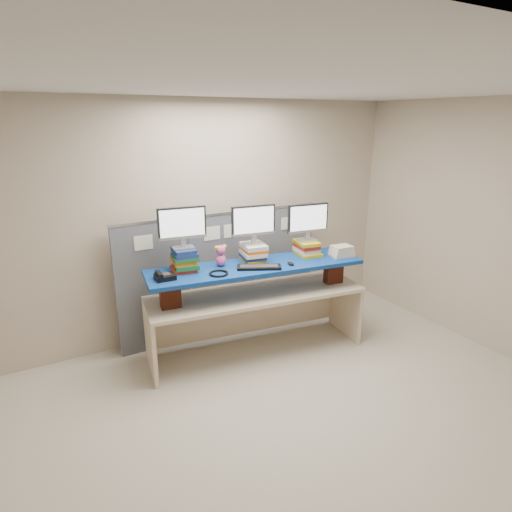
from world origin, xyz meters
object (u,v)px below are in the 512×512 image
desk_phone (164,276)px  keyboard (259,267)px  desk (256,304)px  monitor_center (253,222)px  monitor_right (308,220)px  monitor_left (182,225)px  blue_board (256,267)px

desk_phone → keyboard: bearing=-8.1°
desk → monitor_center: bearing=81.6°
monitor_right → monitor_left: bearing=180.0°
monitor_center → keyboard: (-0.06, -0.23, -0.43)m
blue_board → keyboard: 0.13m
blue_board → desk_phone: size_ratio=11.98×
monitor_center → keyboard: bearing=-97.4°
blue_board → monitor_center: (0.03, 0.11, 0.47)m
monitor_left → desk_phone: bearing=-141.6°
desk → keyboard: bearing=-96.4°
blue_board → monitor_center: size_ratio=4.77×
monitor_right → desk_phone: monitor_right is taller
keyboard → desk_phone: bearing=-164.2°
desk_phone → blue_board: bearing=-1.2°
keyboard → desk_phone: 0.99m
blue_board → monitor_right: size_ratio=4.77×
monitor_right → monitor_center: bearing=180.0°
blue_board → monitor_left: size_ratio=4.77×
blue_board → keyboard: keyboard is taller
desk → blue_board: bearing=7.8°
blue_board → monitor_left: monitor_left is taller
desk → monitor_left: size_ratio=5.01×
monitor_right → desk_phone: (-1.69, 0.04, -0.38)m
monitor_right → desk_phone: bearing=-173.4°
monitor_left → desk: bearing=-8.9°
monitor_left → monitor_center: bearing=-0.0°
blue_board → desk_phone: 1.01m
desk → monitor_center: size_ratio=5.01×
monitor_left → keyboard: (0.71, -0.34, -0.47)m
desk → monitor_left: bearing=171.1°
monitor_left → monitor_right: bearing=-0.0°
monitor_left → keyboard: 0.91m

